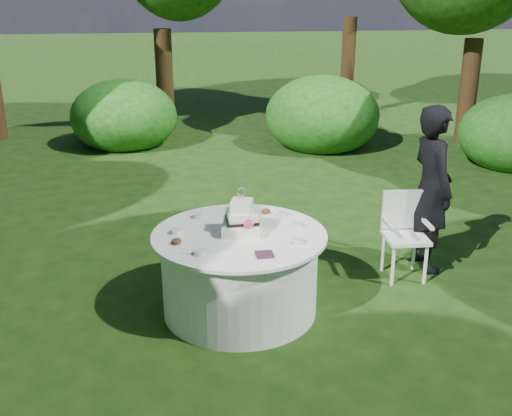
# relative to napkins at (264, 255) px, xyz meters

# --- Properties ---
(ground) EXTENTS (80.00, 80.00, 0.00)m
(ground) POSITION_rel_napkins_xyz_m (-0.14, 0.50, -0.78)
(ground) COLOR black
(ground) RESTS_ON ground
(napkins) EXTENTS (0.14, 0.14, 0.02)m
(napkins) POSITION_rel_napkins_xyz_m (0.00, 0.00, 0.00)
(napkins) COLOR #481F39
(napkins) RESTS_ON table
(feather_plume) EXTENTS (0.48, 0.07, 0.01)m
(feather_plume) POSITION_rel_napkins_xyz_m (-0.43, 0.14, -0.00)
(feather_plume) COLOR white
(feather_plume) RESTS_ON table
(guest) EXTENTS (0.45, 0.66, 1.75)m
(guest) POSITION_rel_napkins_xyz_m (1.93, 1.14, 0.09)
(guest) COLOR black
(guest) RESTS_ON ground
(table) EXTENTS (1.56, 1.56, 0.77)m
(table) POSITION_rel_napkins_xyz_m (-0.14, 0.50, -0.39)
(table) COLOR white
(table) RESTS_ON ground
(cake) EXTENTS (0.39, 0.39, 0.43)m
(cake) POSITION_rel_napkins_xyz_m (-0.11, 0.51, 0.10)
(cake) COLOR silver
(cake) RESTS_ON table
(chair) EXTENTS (0.45, 0.44, 0.89)m
(chair) POSITION_rel_napkins_xyz_m (1.62, 1.00, -0.26)
(chair) COLOR white
(chair) RESTS_ON ground
(votives) EXTENTS (1.20, 0.96, 0.04)m
(votives) POSITION_rel_napkins_xyz_m (-0.11, 0.54, 0.01)
(votives) COLOR silver
(votives) RESTS_ON table
(petal_cups) EXTENTS (0.96, 0.70, 0.05)m
(petal_cups) POSITION_rel_napkins_xyz_m (-0.26, 0.66, 0.02)
(petal_cups) COLOR #562D16
(petal_cups) RESTS_ON table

